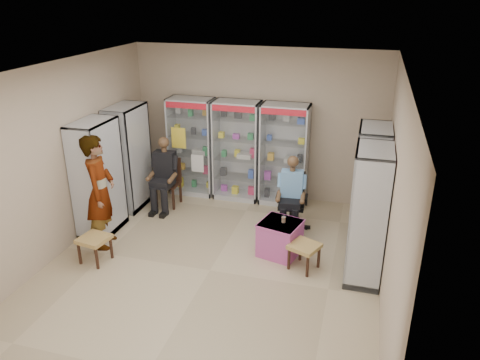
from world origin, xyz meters
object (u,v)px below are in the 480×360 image
(cabinet_back_left, at_px, (192,147))
(cabinet_back_mid, at_px, (237,151))
(pink_trunk, at_px, (280,238))
(cabinet_right_near, at_px, (368,215))
(office_chair, at_px, (292,202))
(standing_man, at_px, (100,192))
(woven_stool_b, at_px, (95,249))
(woven_stool_a, at_px, (304,256))
(cabinet_back_right, at_px, (284,155))
(cabinet_left_far, at_px, (129,157))
(cabinet_right_far, at_px, (370,186))
(wooden_chair, at_px, (168,183))
(cabinet_left_near, at_px, (98,178))
(seated_shopkeeper, at_px, (291,196))

(cabinet_back_left, xyz_separation_m, cabinet_back_mid, (0.95, 0.00, 0.00))
(pink_trunk, bearing_deg, cabinet_right_near, -11.67)
(office_chair, distance_m, standing_man, 3.25)
(woven_stool_b, bearing_deg, cabinet_back_mid, 63.62)
(woven_stool_a, xyz_separation_m, standing_man, (-3.31, -0.15, 0.75))
(cabinet_back_right, distance_m, office_chair, 1.20)
(cabinet_back_left, bearing_deg, cabinet_left_far, -135.00)
(cabinet_right_far, bearing_deg, cabinet_back_mid, 66.35)
(cabinet_back_right, xyz_separation_m, cabinet_right_near, (1.63, -2.23, 0.00))
(cabinet_right_far, bearing_deg, wooden_chair, 83.96)
(cabinet_back_left, xyz_separation_m, standing_man, (-0.65, -2.43, -0.05))
(cabinet_back_right, xyz_separation_m, pink_trunk, (0.33, -1.96, -0.72))
(cabinet_left_far, relative_size, office_chair, 1.96)
(cabinet_left_near, relative_size, woven_stool_b, 4.70)
(cabinet_back_left, xyz_separation_m, pink_trunk, (2.23, -1.96, -0.72))
(cabinet_back_left, distance_m, wooden_chair, 0.94)
(cabinet_back_left, relative_size, wooden_chair, 2.13)
(cabinet_left_near, xyz_separation_m, woven_stool_a, (3.59, -0.25, -0.79))
(cabinet_left_far, relative_size, woven_stool_b, 4.70)
(cabinet_left_near, distance_m, woven_stool_b, 1.28)
(wooden_chair, relative_size, pink_trunk, 1.60)
(cabinet_back_mid, relative_size, woven_stool_b, 4.70)
(standing_man, bearing_deg, cabinet_left_near, 19.78)
(cabinet_back_mid, bearing_deg, cabinet_right_near, -40.84)
(seated_shopkeeper, height_order, pink_trunk, seated_shopkeeper)
(office_chair, distance_m, woven_stool_b, 3.38)
(wooden_chair, relative_size, woven_stool_b, 2.21)
(cabinet_back_right, height_order, cabinet_left_far, same)
(cabinet_back_left, bearing_deg, cabinet_left_near, -114.61)
(cabinet_left_near, height_order, wooden_chair, cabinet_left_near)
(cabinet_back_left, distance_m, cabinet_back_mid, 0.95)
(cabinet_back_left, height_order, cabinet_left_far, same)
(cabinet_right_near, xyz_separation_m, pink_trunk, (-1.30, 0.27, -0.72))
(cabinet_left_far, height_order, office_chair, cabinet_left_far)
(cabinet_right_near, relative_size, cabinet_left_near, 1.00)
(cabinet_right_far, height_order, office_chair, cabinet_right_far)
(cabinet_back_mid, bearing_deg, cabinet_back_right, 0.00)
(cabinet_left_near, height_order, woven_stool_b, cabinet_left_near)
(cabinet_right_far, bearing_deg, standing_man, 107.28)
(cabinet_right_near, height_order, cabinet_left_near, same)
(cabinet_back_mid, distance_m, office_chair, 1.73)
(seated_shopkeeper, bearing_deg, office_chair, 85.49)
(cabinet_back_mid, bearing_deg, cabinet_left_near, -132.80)
(cabinet_left_near, bearing_deg, cabinet_back_left, 155.39)
(cabinet_back_right, xyz_separation_m, cabinet_left_far, (-2.83, -0.93, 0.00))
(seated_shopkeeper, bearing_deg, pink_trunk, -95.85)
(cabinet_back_left, bearing_deg, office_chair, -24.74)
(cabinet_left_far, height_order, seated_shopkeeper, cabinet_left_far)
(cabinet_left_far, bearing_deg, pink_trunk, 71.92)
(cabinet_back_left, relative_size, office_chair, 1.96)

